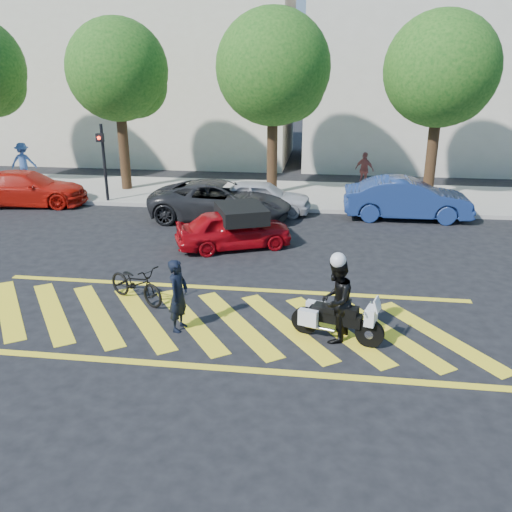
# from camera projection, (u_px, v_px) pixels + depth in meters

# --- Properties ---
(ground) EXTENTS (90.00, 90.00, 0.00)m
(ground) POSITION_uv_depth(u_px,v_px,m) (215.00, 322.00, 12.23)
(ground) COLOR black
(ground) RESTS_ON ground
(sidewalk) EXTENTS (60.00, 5.00, 0.15)m
(sidewalk) POSITION_uv_depth(u_px,v_px,m) (272.00, 194.00, 23.38)
(sidewalk) COLOR #9E998E
(sidewalk) RESTS_ON ground
(crosswalk) EXTENTS (12.33, 4.00, 0.01)m
(crosswalk) POSITION_uv_depth(u_px,v_px,m) (214.00, 322.00, 12.23)
(crosswalk) COLOR yellow
(crosswalk) RESTS_ON ground
(building_left) EXTENTS (16.00, 8.00, 10.00)m
(building_left) POSITION_uv_depth(u_px,v_px,m) (151.00, 70.00, 31.07)
(building_left) COLOR beige
(building_left) RESTS_ON ground
(building_right) EXTENTS (16.00, 8.00, 11.00)m
(building_right) POSITION_uv_depth(u_px,v_px,m) (459.00, 60.00, 28.76)
(building_right) COLOR beige
(building_right) RESTS_ON ground
(tree_left) EXTENTS (4.20, 4.20, 7.26)m
(tree_left) POSITION_uv_depth(u_px,v_px,m) (121.00, 74.00, 22.55)
(tree_left) COLOR black
(tree_left) RESTS_ON ground
(tree_center) EXTENTS (4.60, 4.60, 7.56)m
(tree_center) POSITION_uv_depth(u_px,v_px,m) (276.00, 72.00, 21.70)
(tree_center) COLOR black
(tree_center) RESTS_ON ground
(tree_right) EXTENTS (4.40, 4.40, 7.41)m
(tree_right) POSITION_uv_depth(u_px,v_px,m) (444.00, 74.00, 20.90)
(tree_right) COLOR black
(tree_right) RESTS_ON ground
(signal_pole) EXTENTS (0.28, 0.43, 3.20)m
(signal_pole) POSITION_uv_depth(u_px,v_px,m) (103.00, 157.00, 21.45)
(signal_pole) COLOR black
(signal_pole) RESTS_ON ground
(officer_bike) EXTENTS (0.49, 0.65, 1.62)m
(officer_bike) POSITION_uv_depth(u_px,v_px,m) (178.00, 295.00, 11.64)
(officer_bike) COLOR black
(officer_bike) RESTS_ON ground
(bicycle) EXTENTS (1.87, 1.44, 0.94)m
(bicycle) POSITION_uv_depth(u_px,v_px,m) (136.00, 283.00, 13.12)
(bicycle) COLOR black
(bicycle) RESTS_ON ground
(police_motorcycle) EXTENTS (1.94, 0.95, 0.88)m
(police_motorcycle) POSITION_uv_depth(u_px,v_px,m) (336.00, 319.00, 11.32)
(police_motorcycle) COLOR black
(police_motorcycle) RESTS_ON ground
(officer_moto) EXTENTS (0.91, 1.04, 1.80)m
(officer_moto) POSITION_uv_depth(u_px,v_px,m) (336.00, 301.00, 11.17)
(officer_moto) COLOR black
(officer_moto) RESTS_ON ground
(red_convertible) EXTENTS (3.87, 2.72, 1.22)m
(red_convertible) POSITION_uv_depth(u_px,v_px,m) (234.00, 229.00, 16.83)
(red_convertible) COLOR #A2070E
(red_convertible) RESTS_ON ground
(parked_left) EXTENTS (4.92, 2.54, 1.37)m
(parked_left) POSITION_uv_depth(u_px,v_px,m) (27.00, 188.00, 21.77)
(parked_left) COLOR red
(parked_left) RESTS_ON ground
(parked_mid_left) EXTENTS (5.14, 2.37, 1.43)m
(parked_mid_left) POSITION_uv_depth(u_px,v_px,m) (221.00, 201.00, 19.78)
(parked_mid_left) COLOR black
(parked_mid_left) RESTS_ON ground
(parked_mid_right) EXTENTS (3.77, 1.58, 1.28)m
(parked_mid_right) POSITION_uv_depth(u_px,v_px,m) (261.00, 197.00, 20.59)
(parked_mid_right) COLOR #B7B7BB
(parked_mid_right) RESTS_ON ground
(parked_right) EXTENTS (4.59, 1.65, 1.51)m
(parked_right) POSITION_uv_depth(u_px,v_px,m) (407.00, 199.00, 19.87)
(parked_right) COLOR navy
(parked_right) RESTS_ON ground
(pedestrian_left) EXTENTS (1.26, 0.89, 1.77)m
(pedestrian_left) POSITION_uv_depth(u_px,v_px,m) (23.00, 162.00, 25.45)
(pedestrian_left) COLOR #375899
(pedestrian_left) RESTS_ON sidewalk
(pedestrian_right) EXTENTS (0.97, 0.80, 1.54)m
(pedestrian_right) POSITION_uv_depth(u_px,v_px,m) (364.00, 170.00, 24.23)
(pedestrian_right) COLOR brown
(pedestrian_right) RESTS_ON sidewalk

